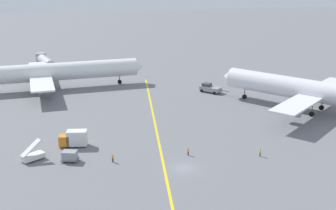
{
  "coord_description": "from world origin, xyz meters",
  "views": [
    {
      "loc": [
        -18.07,
        -77.62,
        37.34
      ],
      "look_at": [
        2.25,
        27.63,
        4.0
      ],
      "focal_mm": 48.98,
      "sensor_mm": 36.0,
      "label": 1
    }
  ],
  "objects_px": {
    "airliner_being_pushed": "(308,91)",
    "gse_container_dolly_flat": "(70,156)",
    "pushback_tug": "(210,88)",
    "ground_crew_marshaller_foreground": "(113,158)",
    "airliner_at_gate_left": "(48,73)",
    "ground_crew_ramp_agent_by_cones": "(260,152)",
    "gse_stair_truck_yellow": "(33,156)",
    "ground_crew_wing_walker_right": "(188,151)",
    "jet_bridge": "(44,60)",
    "gse_catering_truck_tall": "(74,138)"
  },
  "relations": [
    {
      "from": "ground_crew_wing_walker_right",
      "to": "ground_crew_marshaller_foreground",
      "type": "relative_size",
      "value": 0.96
    },
    {
      "from": "pushback_tug",
      "to": "gse_container_dolly_flat",
      "type": "bearing_deg",
      "value": -133.3
    },
    {
      "from": "airliner_being_pushed",
      "to": "gse_container_dolly_flat",
      "type": "relative_size",
      "value": 11.36
    },
    {
      "from": "ground_crew_ramp_agent_by_cones",
      "to": "ground_crew_marshaller_foreground",
      "type": "xyz_separation_m",
      "value": [
        -29.39,
        2.81,
        -0.01
      ]
    },
    {
      "from": "ground_crew_ramp_agent_by_cones",
      "to": "ground_crew_wing_walker_right",
      "type": "bearing_deg",
      "value": 166.94
    },
    {
      "from": "airliner_at_gate_left",
      "to": "gse_catering_truck_tall",
      "type": "distance_m",
      "value": 49.41
    },
    {
      "from": "ground_crew_marshaller_foreground",
      "to": "gse_catering_truck_tall",
      "type": "bearing_deg",
      "value": 127.52
    },
    {
      "from": "airliner_being_pushed",
      "to": "ground_crew_wing_walker_right",
      "type": "bearing_deg",
      "value": -149.08
    },
    {
      "from": "gse_catering_truck_tall",
      "to": "ground_crew_wing_walker_right",
      "type": "distance_m",
      "value": 24.58
    },
    {
      "from": "gse_stair_truck_yellow",
      "to": "gse_container_dolly_flat",
      "type": "xyz_separation_m",
      "value": [
        7.19,
        -1.86,
        0.15
      ]
    },
    {
      "from": "airliner_being_pushed",
      "to": "ground_crew_marshaller_foreground",
      "type": "distance_m",
      "value": 57.37
    },
    {
      "from": "ground_crew_wing_walker_right",
      "to": "ground_crew_ramp_agent_by_cones",
      "type": "xyz_separation_m",
      "value": [
        14.12,
        -3.28,
        0.05
      ]
    },
    {
      "from": "pushback_tug",
      "to": "ground_crew_marshaller_foreground",
      "type": "distance_m",
      "value": 55.92
    },
    {
      "from": "pushback_tug",
      "to": "gse_stair_truck_yellow",
      "type": "bearing_deg",
      "value": -139.18
    },
    {
      "from": "airliner_being_pushed",
      "to": "ground_crew_marshaller_foreground",
      "type": "xyz_separation_m",
      "value": [
        -52.46,
        -22.74,
        -4.75
      ]
    },
    {
      "from": "ground_crew_wing_walker_right",
      "to": "airliner_at_gate_left",
      "type": "bearing_deg",
      "value": 117.8
    },
    {
      "from": "airliner_at_gate_left",
      "to": "airliner_being_pushed",
      "type": "height_order",
      "value": "airliner_being_pushed"
    },
    {
      "from": "ground_crew_wing_walker_right",
      "to": "jet_bridge",
      "type": "xyz_separation_m",
      "value": [
        -33.18,
        82.55,
        3.3
      ]
    },
    {
      "from": "gse_catering_truck_tall",
      "to": "ground_crew_marshaller_foreground",
      "type": "bearing_deg",
      "value": -52.48
    },
    {
      "from": "gse_stair_truck_yellow",
      "to": "ground_crew_ramp_agent_by_cones",
      "type": "bearing_deg",
      "value": -8.4
    },
    {
      "from": "gse_catering_truck_tall",
      "to": "ground_crew_marshaller_foreground",
      "type": "xyz_separation_m",
      "value": [
        7.48,
        -9.74,
        -0.88
      ]
    },
    {
      "from": "airliner_at_gate_left",
      "to": "ground_crew_wing_walker_right",
      "type": "height_order",
      "value": "airliner_at_gate_left"
    },
    {
      "from": "airliner_at_gate_left",
      "to": "airliner_being_pushed",
      "type": "xyz_separation_m",
      "value": [
        67.73,
        -35.67,
        0.42
      ]
    },
    {
      "from": "gse_container_dolly_flat",
      "to": "jet_bridge",
      "type": "height_order",
      "value": "jet_bridge"
    },
    {
      "from": "pushback_tug",
      "to": "ground_crew_wing_walker_right",
      "type": "xyz_separation_m",
      "value": [
        -17.42,
        -44.91,
        -0.41
      ]
    },
    {
      "from": "jet_bridge",
      "to": "pushback_tug",
      "type": "bearing_deg",
      "value": -36.65
    },
    {
      "from": "gse_container_dolly_flat",
      "to": "airliner_being_pushed",
      "type": "bearing_deg",
      "value": 18.91
    },
    {
      "from": "ground_crew_wing_walker_right",
      "to": "gse_stair_truck_yellow",
      "type": "bearing_deg",
      "value": 173.78
    },
    {
      "from": "ground_crew_ramp_agent_by_cones",
      "to": "jet_bridge",
      "type": "xyz_separation_m",
      "value": [
        -47.3,
        85.82,
        3.25
      ]
    },
    {
      "from": "airliner_at_gate_left",
      "to": "gse_stair_truck_yellow",
      "type": "height_order",
      "value": "airliner_at_gate_left"
    },
    {
      "from": "gse_catering_truck_tall",
      "to": "ground_crew_marshaller_foreground",
      "type": "height_order",
      "value": "gse_catering_truck_tall"
    },
    {
      "from": "gse_stair_truck_yellow",
      "to": "jet_bridge",
      "type": "xyz_separation_m",
      "value": [
        -2.48,
        79.2,
        3.12
      ]
    },
    {
      "from": "gse_catering_truck_tall",
      "to": "jet_bridge",
      "type": "bearing_deg",
      "value": 98.1
    },
    {
      "from": "airliner_being_pushed",
      "to": "jet_bridge",
      "type": "distance_m",
      "value": 92.67
    },
    {
      "from": "pushback_tug",
      "to": "ground_crew_marshaller_foreground",
      "type": "relative_size",
      "value": 4.78
    },
    {
      "from": "airliner_being_pushed",
      "to": "ground_crew_ramp_agent_by_cones",
      "type": "bearing_deg",
      "value": -132.08
    },
    {
      "from": "ground_crew_marshaller_foreground",
      "to": "jet_bridge",
      "type": "distance_m",
      "value": 84.99
    },
    {
      "from": "gse_stair_truck_yellow",
      "to": "gse_container_dolly_flat",
      "type": "bearing_deg",
      "value": -14.54
    },
    {
      "from": "ground_crew_ramp_agent_by_cones",
      "to": "gse_catering_truck_tall",
      "type": "bearing_deg",
      "value": 161.21
    },
    {
      "from": "gse_container_dolly_flat",
      "to": "jet_bridge",
      "type": "xyz_separation_m",
      "value": [
        -9.67,
        81.07,
        2.97
      ]
    },
    {
      "from": "gse_stair_truck_yellow",
      "to": "airliner_at_gate_left",
      "type": "bearing_deg",
      "value": 89.84
    },
    {
      "from": "gse_container_dolly_flat",
      "to": "ground_crew_marshaller_foreground",
      "type": "bearing_deg",
      "value": -13.31
    },
    {
      "from": "gse_stair_truck_yellow",
      "to": "ground_crew_marshaller_foreground",
      "type": "relative_size",
      "value": 2.86
    },
    {
      "from": "ground_crew_ramp_agent_by_cones",
      "to": "gse_stair_truck_yellow",
      "type": "bearing_deg",
      "value": 171.6
    },
    {
      "from": "airliner_at_gate_left",
      "to": "gse_stair_truck_yellow",
      "type": "distance_m",
      "value": 54.75
    },
    {
      "from": "airliner_at_gate_left",
      "to": "ground_crew_ramp_agent_by_cones",
      "type": "xyz_separation_m",
      "value": [
        44.67,
        -61.21,
        -4.32
      ]
    },
    {
      "from": "gse_catering_truck_tall",
      "to": "airliner_being_pushed",
      "type": "bearing_deg",
      "value": 12.24
    },
    {
      "from": "ground_crew_ramp_agent_by_cones",
      "to": "ground_crew_marshaller_foreground",
      "type": "relative_size",
      "value": 1.02
    },
    {
      "from": "gse_stair_truck_yellow",
      "to": "ground_crew_wing_walker_right",
      "type": "xyz_separation_m",
      "value": [
        30.7,
        -3.34,
        -0.18
      ]
    },
    {
      "from": "gse_stair_truck_yellow",
      "to": "jet_bridge",
      "type": "distance_m",
      "value": 79.3
    }
  ]
}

